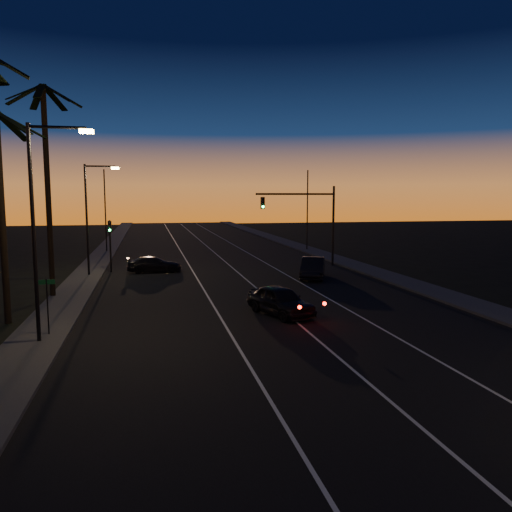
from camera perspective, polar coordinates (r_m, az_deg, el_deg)
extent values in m
cube|color=black|center=(32.78, -0.63, -3.89)|extent=(20.00, 170.00, 0.01)
cube|color=#333330|center=(32.47, -20.43, -4.30)|extent=(2.40, 170.00, 0.16)
cube|color=#333330|center=(36.65, 16.82, -2.92)|extent=(2.40, 170.00, 0.16)
cube|color=silver|center=(32.32, -5.86, -4.06)|extent=(0.12, 160.00, 0.01)
cube|color=silver|center=(32.88, 0.23, -3.84)|extent=(0.12, 160.00, 0.01)
cube|color=silver|center=(33.79, 6.05, -3.58)|extent=(0.12, 160.00, 0.01)
cylinder|color=black|center=(26.45, -27.02, 3.69)|extent=(0.32, 0.32, 10.00)
cube|color=black|center=(26.65, -25.22, 13.37)|extent=(2.18, 0.92, 1.18)
cube|color=black|center=(27.46, -26.12, 13.11)|extent=(1.25, 2.12, 1.18)
cube|color=black|center=(25.82, -26.08, 13.56)|extent=(1.95, 1.61, 1.18)
cylinder|color=black|center=(32.07, -22.67, 6.57)|extent=(0.32, 0.32, 12.50)
cube|color=black|center=(32.69, -21.22, 16.66)|extent=(2.18, 0.92, 1.18)
cube|color=black|center=(33.46, -22.07, 16.38)|extent=(1.25, 2.12, 1.18)
cube|color=black|center=(33.60, -23.68, 16.27)|extent=(1.34, 2.09, 1.18)
cube|color=black|center=(33.00, -24.93, 16.39)|extent=(2.18, 0.82, 1.18)
cube|color=black|center=(32.09, -24.88, 16.68)|extent=(1.90, 1.69, 1.18)
cube|color=black|center=(31.57, -23.48, 16.93)|extent=(0.45, 2.16, 1.18)
cube|color=black|center=(31.84, -21.82, 16.91)|extent=(1.95, 1.61, 1.18)
cylinder|color=black|center=(22.09, -24.06, 2.06)|extent=(0.16, 0.16, 9.00)
cylinder|color=black|center=(22.00, -21.75, 13.51)|extent=(2.20, 0.12, 0.12)
cube|color=#FFD366|center=(21.84, -18.81, 13.34)|extent=(0.55, 0.26, 0.16)
cylinder|color=black|center=(39.86, -18.77, 3.81)|extent=(0.16, 0.16, 8.50)
cylinder|color=black|center=(39.77, -17.40, 9.76)|extent=(2.20, 0.12, 0.12)
cube|color=#FFD366|center=(39.68, -15.79, 9.64)|extent=(0.55, 0.26, 0.16)
cylinder|color=black|center=(23.47, -22.70, -5.53)|extent=(0.06, 0.06, 2.60)
cube|color=#0D4F23|center=(23.26, -22.84, -2.76)|extent=(0.70, 0.03, 0.20)
cylinder|color=black|center=(44.58, 8.82, 3.41)|extent=(0.20, 0.20, 7.00)
cylinder|color=black|center=(43.37, 4.53, 7.07)|extent=(7.00, 0.16, 0.16)
cube|color=black|center=(42.64, 0.76, 6.09)|extent=(0.32, 0.28, 1.00)
sphere|color=black|center=(42.47, 0.81, 6.52)|extent=(0.20, 0.20, 0.20)
sphere|color=black|center=(42.47, 0.81, 6.09)|extent=(0.20, 0.20, 0.20)
sphere|color=#14FF59|center=(42.48, 0.81, 5.66)|extent=(0.20, 0.20, 0.20)
cylinder|color=black|center=(41.86, -16.31, 1.07)|extent=(0.14, 0.14, 4.20)
cube|color=black|center=(41.73, -16.38, 3.26)|extent=(0.28, 0.25, 0.90)
sphere|color=black|center=(41.57, -16.41, 3.63)|extent=(0.18, 0.18, 0.18)
sphere|color=black|center=(41.58, -16.40, 3.24)|extent=(0.18, 0.18, 0.18)
sphere|color=#14FF59|center=(41.60, -16.38, 2.86)|extent=(0.18, 0.18, 0.18)
cylinder|color=black|center=(56.76, -16.84, 4.93)|extent=(0.14, 0.14, 9.00)
cylinder|color=black|center=(56.34, 5.89, 5.17)|extent=(0.14, 0.14, 9.00)
imported|color=black|center=(25.86, 2.81, -5.11)|extent=(3.16, 4.73, 1.50)
sphere|color=#FF0F05|center=(23.32, 5.01, -5.86)|extent=(0.18, 0.18, 0.18)
sphere|color=#FF0F05|center=(24.23, 7.84, -5.41)|extent=(0.18, 0.18, 0.18)
imported|color=black|center=(37.55, 6.51, -1.35)|extent=(3.27, 4.97, 1.55)
imported|color=black|center=(41.09, -11.56, -0.94)|extent=(4.38, 1.82, 1.27)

